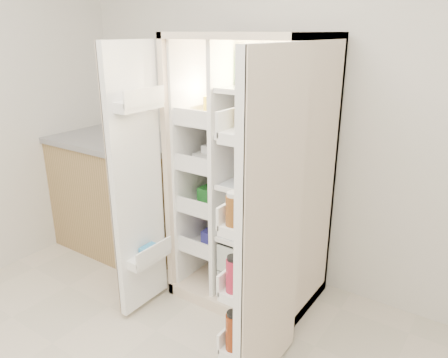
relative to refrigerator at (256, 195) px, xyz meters
The scene contains 5 objects.
wall_back 0.72m from the refrigerator, 62.62° to the left, with size 4.00×0.02×2.70m, color silver.
refrigerator is the anchor object (origin of this frame).
freezer_door 0.81m from the refrigerator, 130.40° to the right, with size 0.15×0.40×1.72m.
fridge_door 0.85m from the refrigerator, 56.18° to the right, with size 0.17×0.58×1.72m.
kitchen_counter 1.38m from the refrigerator, behind, with size 1.35×0.72×0.98m.
Camera 1 is at (1.17, -0.70, 1.81)m, focal length 34.00 mm.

